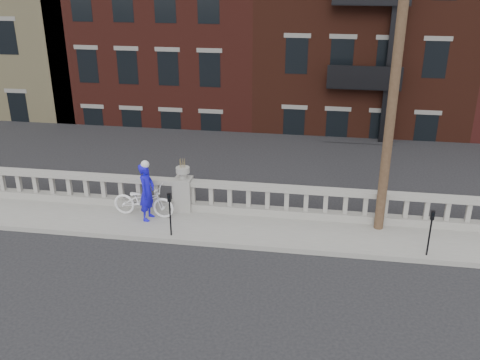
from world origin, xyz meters
name	(u,v)px	position (x,y,z in m)	size (l,w,h in m)	color
ground	(147,279)	(0.00, 0.00, 0.00)	(120.00, 120.00, 0.00)	black
sidewalk	(177,224)	(0.00, 3.00, 0.07)	(32.00, 2.20, 0.15)	gray
balustrade	(184,195)	(0.00, 3.95, 0.64)	(28.00, 0.34, 1.03)	gray
planter_pedestal	(184,190)	(0.00, 3.95, 0.83)	(0.55, 0.55, 1.76)	gray
lower_level	(267,45)	(0.56, 23.04, 2.63)	(80.00, 44.00, 20.80)	#605E59
utility_pole	(397,60)	(6.20, 3.60, 5.24)	(1.60, 0.28, 10.00)	#422D1E
parking_meter_c	(170,210)	(0.06, 2.15, 1.00)	(0.10, 0.09, 1.36)	black
parking_meter_d	(431,228)	(7.40, 2.15, 1.00)	(0.10, 0.09, 1.36)	black
bicycle	(143,200)	(-1.15, 3.29, 0.68)	(0.70, 2.00, 1.05)	white
cyclist	(147,192)	(-0.94, 3.10, 1.08)	(0.68, 0.44, 1.85)	#150DCF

